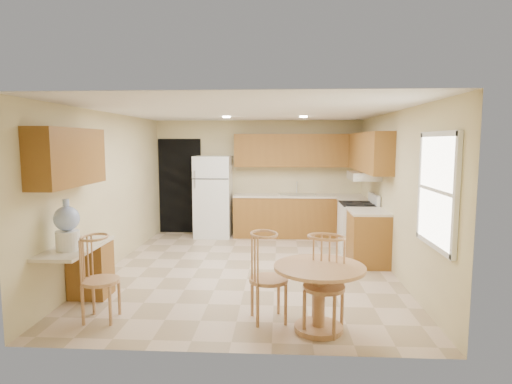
# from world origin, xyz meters

# --- Properties ---
(floor) EXTENTS (5.50, 5.50, 0.00)m
(floor) POSITION_xyz_m (0.00, 0.00, 0.00)
(floor) COLOR #C7AB90
(floor) RESTS_ON ground
(ceiling) EXTENTS (4.50, 5.50, 0.02)m
(ceiling) POSITION_xyz_m (0.00, 0.00, 2.50)
(ceiling) COLOR white
(ceiling) RESTS_ON wall_back
(wall_back) EXTENTS (4.50, 0.02, 2.50)m
(wall_back) POSITION_xyz_m (0.00, 2.75, 1.25)
(wall_back) COLOR beige
(wall_back) RESTS_ON floor
(wall_front) EXTENTS (4.50, 0.02, 2.50)m
(wall_front) POSITION_xyz_m (0.00, -2.75, 1.25)
(wall_front) COLOR beige
(wall_front) RESTS_ON floor
(wall_left) EXTENTS (0.02, 5.50, 2.50)m
(wall_left) POSITION_xyz_m (-2.25, 0.00, 1.25)
(wall_left) COLOR beige
(wall_left) RESTS_ON floor
(wall_right) EXTENTS (0.02, 5.50, 2.50)m
(wall_right) POSITION_xyz_m (2.25, 0.00, 1.25)
(wall_right) COLOR beige
(wall_right) RESTS_ON floor
(doorway) EXTENTS (0.90, 0.02, 2.10)m
(doorway) POSITION_xyz_m (-1.75, 2.73, 1.05)
(doorway) COLOR black
(doorway) RESTS_ON floor
(base_cab_back) EXTENTS (2.75, 0.60, 0.87)m
(base_cab_back) POSITION_xyz_m (0.88, 2.45, 0.43)
(base_cab_back) COLOR #8E5D24
(base_cab_back) RESTS_ON floor
(counter_back) EXTENTS (2.75, 0.63, 0.04)m
(counter_back) POSITION_xyz_m (0.88, 2.45, 0.89)
(counter_back) COLOR beige
(counter_back) RESTS_ON base_cab_back
(base_cab_right_a) EXTENTS (0.60, 0.59, 0.87)m
(base_cab_right_a) POSITION_xyz_m (1.95, 1.85, 0.43)
(base_cab_right_a) COLOR #8E5D24
(base_cab_right_a) RESTS_ON floor
(counter_right_a) EXTENTS (0.63, 0.59, 0.04)m
(counter_right_a) POSITION_xyz_m (1.95, 1.85, 0.89)
(counter_right_a) COLOR beige
(counter_right_a) RESTS_ON base_cab_right_a
(base_cab_right_b) EXTENTS (0.60, 0.80, 0.87)m
(base_cab_right_b) POSITION_xyz_m (1.95, 0.40, 0.43)
(base_cab_right_b) COLOR #8E5D24
(base_cab_right_b) RESTS_ON floor
(counter_right_b) EXTENTS (0.63, 0.80, 0.04)m
(counter_right_b) POSITION_xyz_m (1.95, 0.40, 0.89)
(counter_right_b) COLOR beige
(counter_right_b) RESTS_ON base_cab_right_b
(upper_cab_back) EXTENTS (2.75, 0.33, 0.70)m
(upper_cab_back) POSITION_xyz_m (0.88, 2.58, 1.85)
(upper_cab_back) COLOR #8E5D24
(upper_cab_back) RESTS_ON wall_back
(upper_cab_right) EXTENTS (0.33, 2.42, 0.70)m
(upper_cab_right) POSITION_xyz_m (2.08, 1.21, 1.85)
(upper_cab_right) COLOR #8E5D24
(upper_cab_right) RESTS_ON wall_right
(upper_cab_left) EXTENTS (0.33, 1.40, 0.70)m
(upper_cab_left) POSITION_xyz_m (-2.08, -1.60, 1.85)
(upper_cab_left) COLOR #8E5D24
(upper_cab_left) RESTS_ON wall_left
(sink) EXTENTS (0.78, 0.44, 0.01)m
(sink) POSITION_xyz_m (0.85, 2.45, 0.91)
(sink) COLOR silver
(sink) RESTS_ON counter_back
(range_hood) EXTENTS (0.50, 0.76, 0.14)m
(range_hood) POSITION_xyz_m (2.00, 1.18, 1.42)
(range_hood) COLOR silver
(range_hood) RESTS_ON upper_cab_right
(desk_pedestal) EXTENTS (0.48, 0.42, 0.72)m
(desk_pedestal) POSITION_xyz_m (-2.00, -1.32, 0.36)
(desk_pedestal) COLOR #8E5D24
(desk_pedestal) RESTS_ON floor
(desk_top) EXTENTS (0.50, 1.20, 0.04)m
(desk_top) POSITION_xyz_m (-2.00, -1.70, 0.75)
(desk_top) COLOR beige
(desk_top) RESTS_ON desk_pedestal
(window) EXTENTS (0.06, 1.12, 1.30)m
(window) POSITION_xyz_m (2.23, -1.85, 1.50)
(window) COLOR white
(window) RESTS_ON wall_right
(can_light_a) EXTENTS (0.14, 0.14, 0.02)m
(can_light_a) POSITION_xyz_m (-0.50, 1.20, 2.48)
(can_light_a) COLOR white
(can_light_a) RESTS_ON ceiling
(can_light_b) EXTENTS (0.14, 0.14, 0.02)m
(can_light_b) POSITION_xyz_m (0.90, 1.20, 2.48)
(can_light_b) COLOR white
(can_light_b) RESTS_ON ceiling
(refrigerator) EXTENTS (0.77, 0.74, 1.73)m
(refrigerator) POSITION_xyz_m (-0.95, 2.40, 0.87)
(refrigerator) COLOR white
(refrigerator) RESTS_ON floor
(stove) EXTENTS (0.65, 0.76, 1.09)m
(stove) POSITION_xyz_m (1.92, 1.18, 0.47)
(stove) COLOR white
(stove) RESTS_ON floor
(dining_table) EXTENTS (0.98, 0.98, 0.72)m
(dining_table) POSITION_xyz_m (0.91, -2.20, 0.47)
(dining_table) COLOR tan
(dining_table) RESTS_ON floor
(chair_table_a) EXTENTS (0.45, 0.58, 1.01)m
(chair_table_a) POSITION_xyz_m (0.36, -2.05, 0.62)
(chair_table_a) COLOR tan
(chair_table_a) RESTS_ON floor
(chair_table_b) EXTENTS (0.45, 0.50, 1.03)m
(chair_table_b) POSITION_xyz_m (0.96, -2.30, 0.63)
(chair_table_b) COLOR tan
(chair_table_b) RESTS_ON floor
(chair_desk) EXTENTS (0.43, 0.55, 0.97)m
(chair_desk) POSITION_xyz_m (-1.55, -2.14, 0.59)
(chair_desk) COLOR tan
(chair_desk) RESTS_ON floor
(water_crock) EXTENTS (0.29, 0.29, 0.60)m
(water_crock) POSITION_xyz_m (-2.00, -1.88, 1.04)
(water_crock) COLOR white
(water_crock) RESTS_ON desk_top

